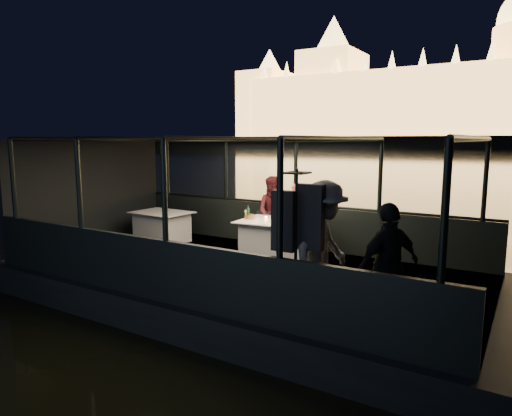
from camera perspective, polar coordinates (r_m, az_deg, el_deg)
The scene contains 27 objects.
river_water at distance 86.78m, azimuth 28.80°, elevation 5.64°, with size 500.00×500.00×0.00m, color black.
boat_hull at distance 8.38m, azimuth -1.46°, elevation -10.89°, with size 8.60×4.40×1.00m, color black.
boat_deck at distance 8.23m, azimuth -1.47°, elevation -7.74°, with size 8.00×4.00×0.04m, color black.
gunwale_port at distance 9.82m, azimuth 4.89°, elevation -2.28°, with size 8.00×0.08×0.90m, color black.
gunwale_starboard at distance 6.58m, azimuth -11.09°, elevation -7.83°, with size 8.00×0.08×0.90m, color black.
cabin_glass_port at distance 9.67m, azimuth 4.98°, elevation 4.43°, with size 8.00×0.02×1.40m, color #99B2B2, non-canonical shape.
cabin_glass_starboard at distance 6.36m, azimuth -11.38°, elevation 2.17°, with size 8.00×0.02×1.40m, color #99B2B2, non-canonical shape.
cabin_roof_glass at distance 7.91m, azimuth -1.53°, elevation 8.63°, with size 8.00×4.00×0.02m, color #99B2B2, non-canonical shape.
end_wall_fore at distance 10.69m, azimuth -19.80°, elevation 1.92°, with size 0.02×4.00×2.30m, color black, non-canonical shape.
end_wall_aft at distance 6.73m, azimuth 28.42°, elevation -2.23°, with size 0.02×4.00×2.30m, color black, non-canonical shape.
canopy_ribs at distance 7.99m, azimuth -1.50°, elevation 0.35°, with size 8.00×4.00×2.30m, color black, non-canonical shape.
dining_table_central at distance 8.70m, azimuth 2.73°, elevation -4.10°, with size 1.45×1.05×0.77m, color silver.
dining_table_aft at distance 10.53m, azimuth -11.67°, elevation -2.06°, with size 1.28×0.93×0.68m, color silver.
chair_port_left at distance 9.39m, azimuth 0.54°, elevation -2.75°, with size 0.37×0.37×0.80m, color black.
chair_port_right at distance 9.04m, azimuth 4.57°, elevation -3.22°, with size 0.38×0.38×0.81m, color black.
coat_stand at distance 5.72m, azimuth 4.98°, elevation -5.52°, with size 0.54×0.43×1.94m, color black, non-canonical shape.
person_woman_coral at distance 9.25m, azimuth 5.12°, elevation -1.06°, with size 0.51×0.34×1.43m, color #CE674B.
person_man_maroon at distance 9.53m, azimuth 2.28°, elevation -0.76°, with size 0.74×0.58×1.54m, color #45131A.
passenger_stripe at distance 5.93m, azimuth 8.30°, elevation -5.58°, with size 1.16×0.65×1.79m, color silver.
passenger_dark at distance 5.78m, azimuth 16.28°, elevation -6.21°, with size 0.91×0.38×1.55m, color black.
wine_bottle at distance 8.81m, azimuth -0.99°, elevation -0.42°, with size 0.06×0.06×0.27m, color #14391C.
bread_basket at distance 8.88m, azimuth -0.80°, elevation -1.08°, with size 0.20×0.20×0.08m, color brown.
amber_candle at distance 8.59m, azimuth 1.26°, elevation -1.40°, with size 0.06×0.06×0.08m, color orange.
plate_near at distance 8.39m, azimuth 3.15°, elevation -1.87°, with size 0.24×0.24×0.01m, color white.
plate_far at distance 8.98m, azimuth -0.36°, elevation -1.18°, with size 0.25×0.25×0.02m, color white.
wine_glass_white at distance 8.75m, azimuth -1.31°, elevation -0.86°, with size 0.06×0.06×0.19m, color silver, non-canonical shape.
wine_glass_red at distance 8.74m, azimuth 3.61°, elevation -0.88°, with size 0.06×0.06×0.17m, color silver, non-canonical shape.
Camera 1 is at (4.31, -6.63, 2.79)m, focal length 32.00 mm.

